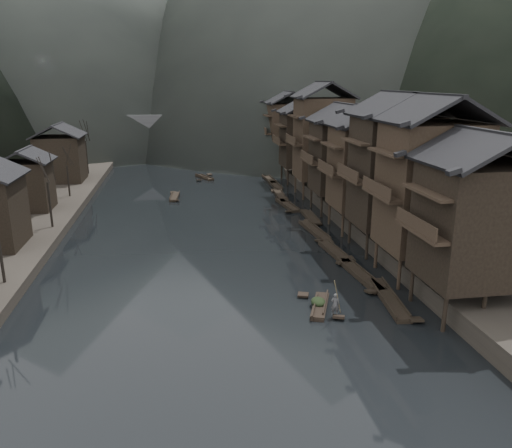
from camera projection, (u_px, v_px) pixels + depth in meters
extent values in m
plane|color=black|center=(217.00, 283.00, 40.87)|extent=(300.00, 300.00, 0.00)
cube|color=#2D2823|center=(406.00, 173.00, 83.75)|extent=(40.00, 200.00, 1.80)
cylinder|color=black|center=(445.00, 313.00, 32.74)|extent=(0.30, 0.30, 2.90)
cylinder|color=black|center=(412.00, 285.00, 37.30)|extent=(0.30, 0.30, 2.90)
cylinder|color=black|center=(483.00, 311.00, 33.15)|extent=(0.30, 0.30, 2.90)
cylinder|color=black|center=(446.00, 283.00, 37.70)|extent=(0.30, 0.30, 2.90)
cube|color=black|center=(477.00, 223.00, 33.98)|extent=(7.00, 6.00, 8.13)
cube|color=#30231A|center=(422.00, 231.00, 33.50)|extent=(1.20, 5.70, 0.25)
cylinder|color=#30231A|center=(399.00, 274.00, 39.38)|extent=(0.30, 0.30, 2.90)
cylinder|color=#30231A|center=(376.00, 254.00, 43.94)|extent=(0.30, 0.30, 2.90)
cylinder|color=#30231A|center=(432.00, 272.00, 39.79)|extent=(0.30, 0.30, 2.90)
cylinder|color=#30231A|center=(405.00, 252.00, 44.35)|extent=(0.30, 0.30, 2.90)
cube|color=#30231A|center=(429.00, 187.00, 40.33)|extent=(7.00, 6.00, 10.24)
cube|color=#30231A|center=(382.00, 195.00, 39.88)|extent=(1.20, 5.70, 0.25)
cylinder|color=black|center=(367.00, 246.00, 46.02)|extent=(0.30, 0.30, 2.90)
cylinder|color=black|center=(350.00, 231.00, 50.58)|extent=(0.30, 0.30, 2.90)
cylinder|color=black|center=(395.00, 244.00, 46.43)|extent=(0.30, 0.30, 2.90)
cylinder|color=black|center=(375.00, 230.00, 50.99)|extent=(0.30, 0.30, 2.90)
cube|color=black|center=(393.00, 172.00, 46.96)|extent=(7.00, 6.00, 10.27)
cube|color=#30231A|center=(352.00, 178.00, 46.51)|extent=(1.20, 5.70, 0.25)
cylinder|color=#30231A|center=(343.00, 225.00, 52.67)|extent=(0.30, 0.30, 2.90)
cylinder|color=#30231A|center=(329.00, 213.00, 57.22)|extent=(0.30, 0.30, 2.90)
cylinder|color=#30231A|center=(367.00, 224.00, 53.07)|extent=(0.30, 0.30, 2.90)
cylinder|color=#30231A|center=(352.00, 212.00, 57.63)|extent=(0.30, 0.30, 2.90)
cube|color=#30231A|center=(366.00, 167.00, 53.82)|extent=(7.00, 6.00, 8.70)
cube|color=#30231A|center=(330.00, 172.00, 53.35)|extent=(1.20, 5.70, 0.25)
cylinder|color=black|center=(322.00, 206.00, 60.25)|extent=(0.30, 0.30, 2.90)
cylinder|color=black|center=(311.00, 198.00, 64.81)|extent=(0.30, 0.30, 2.90)
cylinder|color=black|center=(343.00, 206.00, 60.66)|extent=(0.30, 0.30, 2.90)
cylinder|color=black|center=(332.00, 197.00, 65.22)|extent=(0.30, 0.30, 2.90)
cube|color=black|center=(342.00, 157.00, 61.43)|extent=(7.00, 6.00, 8.55)
cube|color=#30231A|center=(310.00, 161.00, 60.96)|extent=(1.20, 5.70, 0.25)
cylinder|color=#30231A|center=(303.00, 191.00, 68.79)|extent=(0.30, 0.30, 2.90)
cylinder|color=#30231A|center=(295.00, 184.00, 73.35)|extent=(0.30, 0.30, 2.90)
cylinder|color=#30231A|center=(323.00, 190.00, 69.20)|extent=(0.30, 0.30, 2.90)
cylinder|color=#30231A|center=(314.00, 183.00, 73.75)|extent=(0.30, 0.30, 2.90)
cube|color=#30231A|center=(322.00, 139.00, 69.62)|extent=(7.00, 6.00, 11.03)
cube|color=#30231A|center=(294.00, 143.00, 69.18)|extent=(1.20, 5.70, 0.25)
cylinder|color=black|center=(288.00, 177.00, 78.28)|extent=(0.30, 0.30, 2.90)
cylinder|color=black|center=(282.00, 172.00, 82.83)|extent=(0.30, 0.30, 2.90)
cylinder|color=black|center=(305.00, 177.00, 78.69)|extent=(0.30, 0.30, 2.90)
cylinder|color=black|center=(298.00, 171.00, 83.24)|extent=(0.30, 0.30, 2.90)
cube|color=black|center=(304.00, 140.00, 79.48)|extent=(7.00, 6.00, 8.39)
cube|color=#30231A|center=(280.00, 143.00, 79.00)|extent=(1.20, 5.70, 0.25)
cylinder|color=#30231A|center=(273.00, 165.00, 89.66)|extent=(0.30, 0.30, 2.90)
cylinder|color=#30231A|center=(269.00, 161.00, 94.22)|extent=(0.30, 0.30, 2.90)
cylinder|color=#30231A|center=(288.00, 164.00, 90.07)|extent=(0.30, 0.30, 2.90)
cylinder|color=#30231A|center=(283.00, 160.00, 94.62)|extent=(0.30, 0.30, 2.90)
cube|color=#30231A|center=(288.00, 130.00, 90.74)|extent=(7.00, 6.00, 9.28)
cube|color=#30231A|center=(266.00, 133.00, 90.28)|extent=(1.20, 5.70, 0.25)
cube|color=black|center=(28.00, 184.00, 59.45)|extent=(5.00, 5.00, 5.80)
cube|color=black|center=(61.00, 157.00, 76.39)|extent=(6.50, 6.50, 6.80)
cylinder|color=black|center=(43.00, 203.00, 52.39)|extent=(0.24, 0.24, 4.85)
cylinder|color=black|center=(71.00, 179.00, 66.62)|extent=(0.24, 0.24, 4.17)
cylinder|color=black|center=(91.00, 156.00, 82.56)|extent=(0.24, 0.24, 5.41)
cube|color=black|center=(388.00, 299.00, 37.66)|extent=(1.93, 7.63, 0.30)
cube|color=black|center=(389.00, 297.00, 37.60)|extent=(1.96, 7.49, 0.10)
cube|color=black|center=(366.00, 279.00, 40.98)|extent=(1.03, 1.02, 0.36)
cube|color=black|center=(415.00, 318.00, 34.25)|extent=(1.03, 1.02, 0.36)
cube|color=black|center=(360.00, 275.00, 42.31)|extent=(1.76, 7.59, 0.30)
cube|color=black|center=(360.00, 273.00, 42.26)|extent=(1.80, 7.45, 0.10)
cube|color=black|center=(349.00, 258.00, 45.73)|extent=(1.01, 1.00, 0.36)
cube|color=black|center=(372.00, 290.00, 38.82)|extent=(1.01, 1.00, 0.36)
cube|color=black|center=(335.00, 253.00, 47.70)|extent=(1.65, 6.28, 0.30)
cube|color=black|center=(335.00, 251.00, 47.65)|extent=(1.70, 6.16, 0.10)
cube|color=black|center=(329.00, 241.00, 50.51)|extent=(1.00, 0.85, 0.33)
cube|color=black|center=(342.00, 262.00, 44.80)|extent=(1.00, 0.85, 0.33)
cube|color=black|center=(314.00, 231.00, 54.53)|extent=(1.75, 7.48, 0.30)
cube|color=black|center=(314.00, 229.00, 54.48)|extent=(1.79, 7.33, 0.10)
cube|color=black|center=(309.00, 221.00, 57.90)|extent=(1.01, 0.99, 0.36)
cube|color=black|center=(320.00, 240.00, 51.08)|extent=(1.01, 0.99, 0.36)
cube|color=black|center=(311.00, 218.00, 59.64)|extent=(1.25, 5.98, 0.30)
cube|color=black|center=(311.00, 216.00, 59.59)|extent=(1.30, 5.86, 0.10)
cube|color=black|center=(304.00, 211.00, 62.30)|extent=(0.95, 0.76, 0.32)
cube|color=black|center=(318.00, 223.00, 56.90)|extent=(0.95, 0.76, 0.32)
cube|color=black|center=(287.00, 205.00, 65.52)|extent=(1.93, 6.89, 0.30)
cube|color=black|center=(287.00, 204.00, 65.47)|extent=(1.97, 6.76, 0.10)
cube|color=black|center=(285.00, 199.00, 68.62)|extent=(1.03, 0.95, 0.35)
cube|color=black|center=(290.00, 211.00, 62.35)|extent=(1.03, 0.95, 0.35)
cube|color=black|center=(280.00, 196.00, 70.56)|extent=(1.54, 7.65, 0.30)
cube|color=black|center=(280.00, 195.00, 70.51)|extent=(1.59, 7.50, 0.10)
cube|color=black|center=(274.00, 190.00, 73.94)|extent=(0.99, 0.98, 0.37)
cube|color=black|center=(287.00, 201.00, 67.10)|extent=(0.99, 0.98, 0.37)
cube|color=black|center=(275.00, 186.00, 77.67)|extent=(1.22, 6.30, 0.30)
cube|color=black|center=(275.00, 184.00, 77.62)|extent=(1.28, 6.18, 0.10)
cube|color=black|center=(272.00, 181.00, 80.50)|extent=(0.95, 0.79, 0.33)
cube|color=black|center=(279.00, 189.00, 74.76)|extent=(0.95, 0.79, 0.33)
cube|color=black|center=(269.00, 179.00, 82.66)|extent=(1.37, 7.55, 0.30)
cube|color=black|center=(269.00, 178.00, 82.61)|extent=(1.42, 7.41, 0.10)
cube|color=black|center=(266.00, 174.00, 86.07)|extent=(0.97, 0.95, 0.36)
cube|color=black|center=(272.00, 183.00, 79.18)|extent=(0.97, 0.95, 0.36)
cube|color=black|center=(262.00, 173.00, 88.43)|extent=(1.62, 7.49, 0.30)
cube|color=black|center=(262.00, 172.00, 88.38)|extent=(1.67, 7.35, 0.10)
cube|color=black|center=(261.00, 168.00, 91.81)|extent=(1.00, 0.97, 0.36)
cube|color=black|center=(265.00, 176.00, 84.98)|extent=(1.00, 0.97, 0.36)
cube|color=black|center=(255.00, 168.00, 92.66)|extent=(1.76, 7.20, 0.30)
cube|color=black|center=(255.00, 167.00, 92.61)|extent=(1.80, 7.06, 0.10)
cube|color=black|center=(254.00, 165.00, 95.89)|extent=(1.01, 0.96, 0.35)
cube|color=black|center=(256.00, 171.00, 89.34)|extent=(1.01, 0.96, 0.35)
cube|color=black|center=(254.00, 163.00, 99.06)|extent=(1.85, 7.07, 0.30)
cube|color=black|center=(254.00, 162.00, 99.01)|extent=(1.89, 6.94, 0.10)
cube|color=black|center=(253.00, 159.00, 102.24)|extent=(1.02, 0.95, 0.35)
cube|color=black|center=(255.00, 165.00, 95.80)|extent=(1.02, 0.95, 0.35)
cube|color=black|center=(175.00, 197.00, 70.28)|extent=(1.43, 5.25, 0.30)
cube|color=black|center=(175.00, 196.00, 70.23)|extent=(1.47, 5.15, 0.10)
cube|color=black|center=(173.00, 192.00, 72.57)|extent=(0.90, 0.71, 0.31)
cube|color=black|center=(176.00, 200.00, 67.92)|extent=(0.90, 0.71, 0.31)
cube|color=black|center=(204.00, 178.00, 84.06)|extent=(3.00, 5.13, 0.30)
cube|color=black|center=(204.00, 176.00, 84.01)|extent=(3.00, 5.06, 0.10)
cube|color=black|center=(209.00, 174.00, 86.33)|extent=(1.04, 0.93, 0.31)
cube|color=black|center=(199.00, 179.00, 81.72)|extent=(1.04, 0.93, 0.31)
cube|color=black|center=(201.00, 161.00, 101.64)|extent=(1.56, 4.70, 0.30)
cube|color=black|center=(201.00, 160.00, 101.59)|extent=(1.60, 4.61, 0.10)
cube|color=black|center=(201.00, 158.00, 103.72)|extent=(0.92, 0.68, 0.29)
cube|color=black|center=(200.00, 162.00, 99.47)|extent=(0.92, 0.68, 0.29)
cube|color=#4C4C4F|center=(189.00, 122.00, 107.16)|extent=(40.00, 6.00, 1.60)
cube|color=#4C4C4F|center=(190.00, 117.00, 104.23)|extent=(40.00, 0.50, 1.00)
cube|color=#4C4C4F|center=(189.00, 115.00, 109.36)|extent=(40.00, 0.50, 1.00)
cube|color=#4C4C4F|center=(124.00, 142.00, 106.20)|extent=(3.20, 6.00, 6.40)
cube|color=#4C4C4F|center=(169.00, 141.00, 107.61)|extent=(3.20, 6.00, 6.40)
cube|color=#4C4C4F|center=(211.00, 141.00, 108.94)|extent=(3.20, 6.00, 6.40)
cube|color=#4C4C4F|center=(254.00, 140.00, 110.35)|extent=(3.20, 6.00, 6.40)
cube|color=black|center=(320.00, 306.00, 36.43)|extent=(2.50, 4.48, 0.30)
cube|color=black|center=(320.00, 304.00, 36.38)|extent=(2.52, 4.41, 0.10)
cube|color=black|center=(303.00, 294.00, 38.16)|extent=(0.96, 0.82, 0.29)
cube|color=black|center=(339.00, 316.00, 34.63)|extent=(0.96, 0.82, 0.29)
ellipsoid|color=black|center=(318.00, 297.00, 36.45)|extent=(1.06, 1.39, 0.64)
imported|color=#4E4E50|center=(335.00, 301.00, 34.73)|extent=(0.65, 0.50, 1.60)
cylinder|color=#8C7A51|center=(340.00, 265.00, 34.02)|extent=(1.29, 1.73, 3.72)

